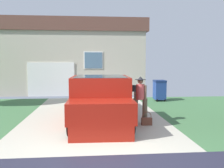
{
  "coord_description": "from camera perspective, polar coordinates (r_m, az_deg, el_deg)",
  "views": [
    {
      "loc": [
        -0.13,
        -5.3,
        2.1
      ],
      "look_at": [
        0.6,
        2.93,
        1.37
      ],
      "focal_mm": 38.63,
      "sensor_mm": 36.0,
      "label": 1
    }
  ],
  "objects": [
    {
      "name": "wheeled_trash_bin",
      "position": [
        13.52,
        11.18,
        -1.33
      ],
      "size": [
        0.6,
        0.72,
        1.14
      ],
      "color": "navy",
      "rests_on": "ground"
    },
    {
      "name": "house_with_garage",
      "position": [
        18.35,
        -8.69,
        6.25
      ],
      "size": [
        9.71,
        6.37,
        4.94
      ],
      "color": "#B8B09D",
      "rests_on": "ground"
    },
    {
      "name": "person_with_hat",
      "position": [
        8.37,
        6.69,
        -3.5
      ],
      "size": [
        0.48,
        0.38,
        1.63
      ],
      "rotation": [
        0.0,
        0.0,
        2.79
      ],
      "color": "brown",
      "rests_on": "ground"
    },
    {
      "name": "handbag",
      "position": [
        8.29,
        8.2,
        -8.6
      ],
      "size": [
        0.35,
        0.14,
        0.46
      ],
      "color": "brown",
      "rests_on": "ground"
    },
    {
      "name": "pickup_truck",
      "position": [
        8.55,
        -2.81,
        -4.14
      ],
      "size": [
        2.1,
        5.53,
        1.64
      ],
      "rotation": [
        0.0,
        0.0,
        3.12
      ],
      "color": "maroon",
      "rests_on": "ground"
    }
  ]
}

